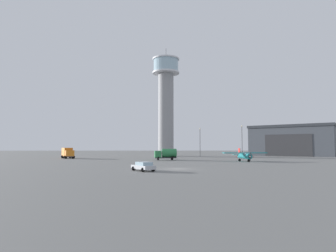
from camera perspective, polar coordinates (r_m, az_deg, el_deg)
ground_plane at (r=48.46m, az=1.78°, el=-8.35°), size 400.00×400.00×0.00m
control_tower at (r=111.35m, az=-0.41°, el=5.47°), size 10.22×10.22×41.20m
hangar at (r=125.24m, az=23.19°, el=-2.62°), size 35.02×32.46×11.84m
airplane_teal at (r=74.10m, az=14.67°, el=-5.55°), size 10.88×8.54×3.20m
truck_box_orange at (r=94.27m, az=-18.98°, el=-4.94°), size 5.01×6.14×3.22m
truck_fuel_tanker_green at (r=78.58m, az=-0.39°, el=-5.45°), size 6.02×3.58×3.03m
car_silver at (r=44.21m, az=-4.81°, el=-7.79°), size 3.94×4.81×1.37m
light_post_west at (r=96.30m, az=14.24°, el=-2.45°), size 0.44×0.44×10.36m
light_post_east at (r=102.03m, az=6.26°, el=-2.74°), size 0.44×0.44×9.98m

